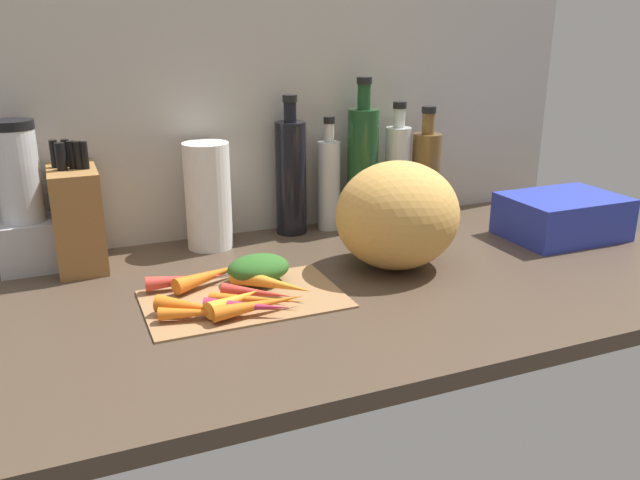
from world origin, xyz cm
name	(u,v)px	position (x,y,z in cm)	size (l,w,h in cm)	color
ground_plane	(318,290)	(0.00, 0.00, -1.50)	(170.00, 80.00, 3.00)	#47382B
wall_back	(255,107)	(0.00, 38.50, 30.00)	(170.00, 3.00, 60.00)	#BCB7AD
cutting_board	(244,298)	(-15.82, -2.67, 0.40)	(36.24, 22.63, 0.80)	#997047
carrot_0	(260,305)	(-15.16, -10.52, 2.22)	(2.83, 2.83, 17.20)	orange
carrot_1	(188,279)	(-24.31, 6.00, 2.21)	(2.82, 2.82, 15.76)	red
carrot_2	(257,300)	(-14.82, -7.53, 1.88)	(2.15, 2.15, 17.20)	orange
carrot_3	(192,307)	(-26.36, -7.10, 2.36)	(3.13, 3.13, 12.88)	orange
carrot_4	(272,283)	(-10.37, -2.87, 2.58)	(3.57, 3.57, 16.84)	orange
carrot_5	(235,300)	(-18.80, -7.29, 2.37)	(3.13, 3.13, 11.88)	orange
carrot_6	(197,313)	(-25.91, -8.93, 1.95)	(2.30, 2.30, 12.80)	orange
carrot_7	(248,307)	(-17.40, -10.40, 2.20)	(2.80, 2.80, 15.11)	#B2264C
carrot_8	(213,275)	(-19.33, 6.18, 2.39)	(3.18, 3.18, 17.23)	orange
carrot_9	(257,293)	(-13.85, -4.67, 1.95)	(2.30, 2.30, 13.64)	red
carrot_greens_pile	(258,268)	(-10.94, 3.63, 3.38)	(12.22, 9.40, 5.17)	#2D6023
winter_squash	(397,215)	(18.61, 2.04, 11.17)	(25.85, 23.94, 22.35)	gold
knife_block	(77,216)	(-42.09, 27.84, 10.81)	(9.44, 17.08, 26.41)	olive
blender_appliance	(23,207)	(-52.02, 30.51, 13.28)	(11.27, 11.27, 30.72)	#B2B2B7
paper_towel_roll	(208,196)	(-14.24, 29.50, 11.95)	(10.21, 10.21, 23.90)	white
bottle_0	(291,176)	(6.60, 32.46, 14.08)	(7.38, 7.38, 33.05)	black
bottle_1	(329,183)	(16.27, 31.98, 11.53)	(5.55, 5.55, 27.67)	silver
bottle_2	(363,166)	(24.48, 30.24, 15.42)	(7.54, 7.54, 36.66)	#19421E
bottle_3	(397,173)	(33.93, 29.73, 12.99)	(6.38, 6.38, 30.59)	silver
bottle_4	(426,175)	(41.09, 27.88, 12.13)	(7.22, 7.22, 29.34)	brown
dish_rack	(562,216)	(64.82, 4.45, 5.02)	(26.79, 19.55, 10.04)	#2838AD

